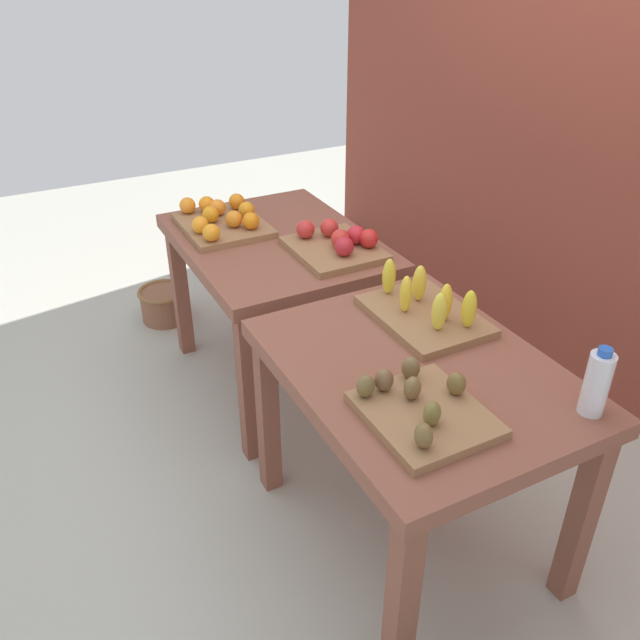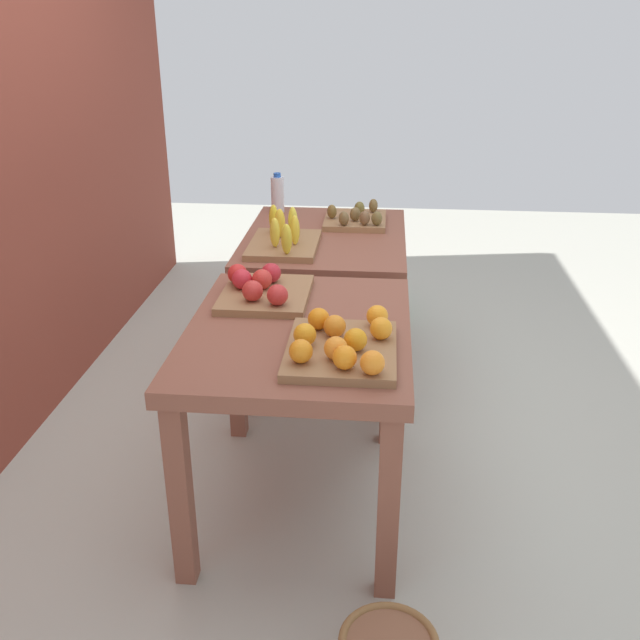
# 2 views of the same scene
# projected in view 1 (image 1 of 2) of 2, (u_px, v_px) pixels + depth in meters

# --- Properties ---
(ground_plane) EXTENTS (8.00, 8.00, 0.00)m
(ground_plane) POSITION_uv_depth(u_px,v_px,m) (333.00, 443.00, 2.90)
(ground_plane) COLOR #B0B0A2
(back_wall) EXTENTS (4.40, 0.12, 3.00)m
(back_wall) POSITION_uv_depth(u_px,v_px,m) (629.00, 58.00, 2.66)
(back_wall) COLOR brown
(back_wall) RESTS_ON ground_plane
(display_table_left) EXTENTS (1.04, 0.80, 0.76)m
(display_table_left) POSITION_uv_depth(u_px,v_px,m) (276.00, 261.00, 2.99)
(display_table_left) COLOR brown
(display_table_left) RESTS_ON ground_plane
(display_table_right) EXTENTS (1.04, 0.80, 0.76)m
(display_table_right) POSITION_uv_depth(u_px,v_px,m) (416.00, 394.00, 2.14)
(display_table_right) COLOR brown
(display_table_right) RESTS_ON ground_plane
(orange_bin) EXTENTS (0.46, 0.36, 0.11)m
(orange_bin) POSITION_uv_depth(u_px,v_px,m) (222.00, 220.00, 3.01)
(orange_bin) COLOR #936943
(orange_bin) RESTS_ON display_table_left
(apple_bin) EXTENTS (0.40, 0.34, 0.11)m
(apple_bin) POSITION_uv_depth(u_px,v_px,m) (337.00, 244.00, 2.79)
(apple_bin) COLOR #936943
(apple_bin) RESTS_ON display_table_left
(banana_crate) EXTENTS (0.44, 0.32, 0.17)m
(banana_crate) POSITION_uv_depth(u_px,v_px,m) (425.00, 310.00, 2.30)
(banana_crate) COLOR #936943
(banana_crate) RESTS_ON display_table_right
(kiwi_bin) EXTENTS (0.37, 0.32, 0.10)m
(kiwi_bin) POSITION_uv_depth(u_px,v_px,m) (421.00, 409.00, 1.84)
(kiwi_bin) COLOR #936943
(kiwi_bin) RESTS_ON display_table_right
(water_bottle) EXTENTS (0.07, 0.07, 0.22)m
(water_bottle) POSITION_uv_depth(u_px,v_px,m) (597.00, 383.00, 1.83)
(water_bottle) COLOR silver
(water_bottle) RESTS_ON display_table_right
(wicker_basket) EXTENTS (0.29, 0.29, 0.19)m
(wicker_basket) POSITION_uv_depth(u_px,v_px,m) (164.00, 303.00, 3.77)
(wicker_basket) COLOR brown
(wicker_basket) RESTS_ON ground_plane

